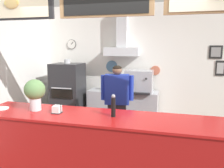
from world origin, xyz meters
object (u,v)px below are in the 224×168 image
at_px(pepper_grinder, 113,106).
at_px(condiment_plate, 1,108).
at_px(basil_vase, 35,93).
at_px(potted_rosemary, 122,84).
at_px(espresso_machine, 139,81).
at_px(napkin_holder, 57,110).
at_px(shop_worker, 117,105).
at_px(potted_oregano, 105,85).
at_px(pizza_oven, 68,96).

bearing_deg(pepper_grinder, condiment_plate, -177.93).
bearing_deg(basil_vase, potted_rosemary, 72.36).
xyz_separation_m(potted_rosemary, basil_vase, (-0.74, -2.34, 0.24)).
height_order(espresso_machine, napkin_holder, espresso_machine).
height_order(pepper_grinder, condiment_plate, pepper_grinder).
distance_m(potted_rosemary, pepper_grinder, 2.39).
relative_size(shop_worker, potted_oregano, 7.20).
bearing_deg(potted_rosemary, pizza_oven, -167.80).
height_order(pizza_oven, pepper_grinder, pizza_oven).
relative_size(espresso_machine, potted_oregano, 2.70).
height_order(potted_rosemary, condiment_plate, potted_rosemary).
bearing_deg(pepper_grinder, espresso_machine, 89.99).
relative_size(pepper_grinder, condiment_plate, 1.39).
relative_size(pizza_oven, basil_vase, 3.72).
bearing_deg(pizza_oven, pepper_grinder, -51.74).
bearing_deg(potted_oregano, napkin_holder, -89.17).
bearing_deg(potted_oregano, shop_worker, -63.01).
xyz_separation_m(espresso_machine, potted_rosemary, (-0.40, 0.01, -0.09)).
relative_size(potted_rosemary, napkin_holder, 2.14).
height_order(espresso_machine, potted_oregano, espresso_machine).
relative_size(pizza_oven, potted_oregano, 7.42).
bearing_deg(basil_vase, pepper_grinder, -0.45).
distance_m(espresso_machine, potted_oregano, 0.83).
bearing_deg(basil_vase, shop_worker, 55.38).
bearing_deg(condiment_plate, espresso_machine, 55.14).
bearing_deg(napkin_holder, potted_rosemary, 80.90).
distance_m(pizza_oven, napkin_holder, 2.31).
xyz_separation_m(espresso_machine, napkin_holder, (-0.78, -2.38, -0.06)).
bearing_deg(pizza_oven, potted_rosemary, 12.20).
height_order(pizza_oven, potted_oregano, pizza_oven).
height_order(pizza_oven, shop_worker, pizza_oven).
relative_size(pizza_oven, shop_worker, 1.03).
distance_m(espresso_machine, condiment_plate, 2.93).
xyz_separation_m(potted_oregano, condiment_plate, (-0.85, -2.44, 0.02)).
relative_size(espresso_machine, basil_vase, 1.35).
bearing_deg(pizza_oven, shop_worker, -29.85).
distance_m(condiment_plate, napkin_holder, 0.89).
xyz_separation_m(shop_worker, espresso_machine, (0.26, 1.05, 0.31)).
xyz_separation_m(espresso_machine, basil_vase, (-1.15, -2.33, 0.15)).
bearing_deg(condiment_plate, napkin_holder, 1.34).
relative_size(potted_oregano, condiment_plate, 1.05).
bearing_deg(shop_worker, espresso_machine, -113.54).
distance_m(shop_worker, espresso_machine, 1.13).
distance_m(pizza_oven, basil_vase, 2.19).
bearing_deg(napkin_holder, espresso_machine, 71.76).
xyz_separation_m(pizza_oven, potted_rosemary, (1.24, 0.27, 0.29)).
distance_m(pepper_grinder, condiment_plate, 1.68).
bearing_deg(pepper_grinder, pizza_oven, 128.26).
bearing_deg(pizza_oven, napkin_holder, -68.00).
xyz_separation_m(potted_rosemary, pepper_grinder, (0.40, -2.35, 0.13)).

